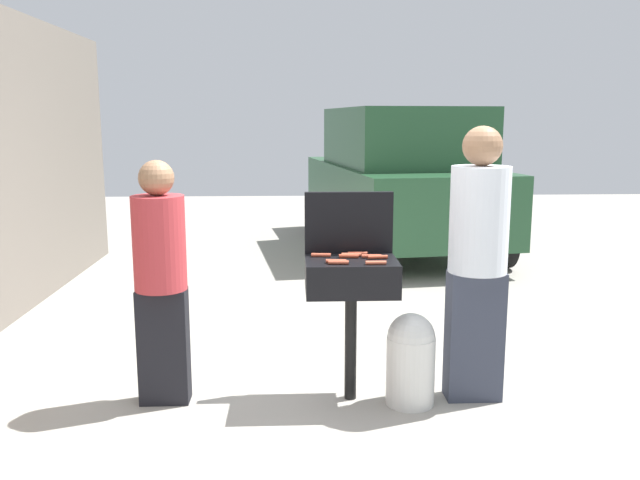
# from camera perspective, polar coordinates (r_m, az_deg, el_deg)

# --- Properties ---
(ground_plane) EXTENTS (24.00, 24.00, 0.00)m
(ground_plane) POSITION_cam_1_polar(r_m,az_deg,el_deg) (4.64, 0.36, -13.28)
(ground_plane) COLOR #9E998E
(bbq_grill) EXTENTS (0.60, 0.44, 0.96)m
(bbq_grill) POSITION_cam_1_polar(r_m,az_deg,el_deg) (4.34, 2.71, -3.59)
(bbq_grill) COLOR black
(bbq_grill) RESTS_ON ground
(grill_lid_open) EXTENTS (0.60, 0.05, 0.42)m
(grill_lid_open) POSITION_cam_1_polar(r_m,az_deg,el_deg) (4.48, 2.50, 1.51)
(grill_lid_open) COLOR black
(grill_lid_open) RESTS_ON bbq_grill
(hot_dog_0) EXTENTS (0.13, 0.03, 0.03)m
(hot_dog_0) POSITION_cam_1_polar(r_m,az_deg,el_deg) (4.39, 2.73, -1.28)
(hot_dog_0) COLOR #C6593D
(hot_dog_0) RESTS_ON bbq_grill
(hot_dog_1) EXTENTS (0.13, 0.04, 0.03)m
(hot_dog_1) POSITION_cam_1_polar(r_m,az_deg,el_deg) (4.38, 0.09, -1.31)
(hot_dog_1) COLOR #B74C33
(hot_dog_1) RESTS_ON bbq_grill
(hot_dog_2) EXTENTS (0.13, 0.03, 0.03)m
(hot_dog_2) POSITION_cam_1_polar(r_m,az_deg,el_deg) (4.16, 4.86, -1.97)
(hot_dog_2) COLOR #C6593D
(hot_dog_2) RESTS_ON bbq_grill
(hot_dog_3) EXTENTS (0.13, 0.03, 0.03)m
(hot_dog_3) POSITION_cam_1_polar(r_m,az_deg,el_deg) (4.36, 4.47, -1.41)
(hot_dog_3) COLOR #B74C33
(hot_dog_3) RESTS_ON bbq_grill
(hot_dog_4) EXTENTS (0.13, 0.04, 0.03)m
(hot_dog_4) POSITION_cam_1_polar(r_m,az_deg,el_deg) (4.19, 1.40, -1.85)
(hot_dog_4) COLOR #B74C33
(hot_dog_4) RESTS_ON bbq_grill
(hot_dog_5) EXTENTS (0.13, 0.03, 0.03)m
(hot_dog_5) POSITION_cam_1_polar(r_m,az_deg,el_deg) (4.44, 3.27, -1.18)
(hot_dog_5) COLOR #B74C33
(hot_dog_5) RESTS_ON bbq_grill
(hot_dog_6) EXTENTS (0.13, 0.04, 0.03)m
(hot_dog_6) POSITION_cam_1_polar(r_m,az_deg,el_deg) (4.33, 5.01, -1.48)
(hot_dog_6) COLOR #AD4228
(hot_dog_6) RESTS_ON bbq_grill
(hot_dog_7) EXTENTS (0.13, 0.03, 0.03)m
(hot_dog_7) POSITION_cam_1_polar(r_m,az_deg,el_deg) (4.16, 1.60, -1.95)
(hot_dog_7) COLOR #B74C33
(hot_dog_7) RESTS_ON bbq_grill
(hot_dog_8) EXTENTS (0.13, 0.04, 0.03)m
(hot_dog_8) POSITION_cam_1_polar(r_m,az_deg,el_deg) (4.35, 2.51, -1.40)
(hot_dog_8) COLOR #AD4228
(hot_dog_8) RESTS_ON bbq_grill
(propane_tank) EXTENTS (0.32, 0.32, 0.62)m
(propane_tank) POSITION_cam_1_polar(r_m,az_deg,el_deg) (4.44, 7.85, -10.01)
(propane_tank) COLOR silver
(propane_tank) RESTS_ON ground
(person_left) EXTENTS (0.34, 0.34, 1.61)m
(person_left) POSITION_cam_1_polar(r_m,az_deg,el_deg) (4.39, -13.62, -2.89)
(person_left) COLOR black
(person_left) RESTS_ON ground
(person_right) EXTENTS (0.38, 0.38, 1.82)m
(person_right) POSITION_cam_1_polar(r_m,az_deg,el_deg) (4.43, 13.48, -1.25)
(person_right) COLOR #333847
(person_right) RESTS_ON ground
(parked_minivan) EXTENTS (2.52, 4.62, 2.02)m
(parked_minivan) POSITION_cam_1_polar(r_m,az_deg,el_deg) (9.60, 6.85, 5.31)
(parked_minivan) COLOR #234C2D
(parked_minivan) RESTS_ON ground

